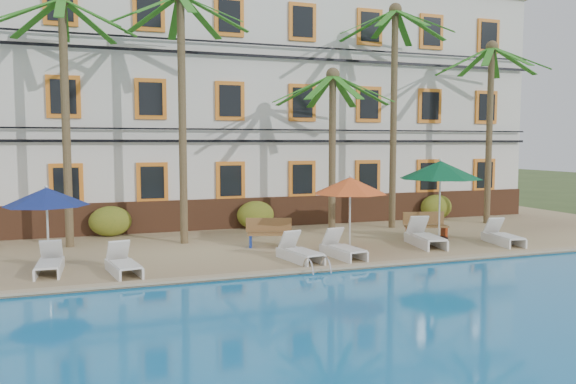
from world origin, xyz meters
name	(u,v)px	position (x,y,z in m)	size (l,w,h in m)	color
ground	(338,269)	(0.00, 0.00, 0.00)	(100.00, 100.00, 0.00)	#384C23
pool_deck	(283,237)	(0.00, 5.00, 0.12)	(30.00, 12.00, 0.25)	tan
swimming_pool	(508,351)	(0.00, -7.00, 0.10)	(26.00, 12.00, 0.20)	#1874B6
pool_coping	(352,266)	(0.00, -0.90, 0.28)	(30.00, 0.35, 0.06)	tan
hotel_building	(247,104)	(0.00, 9.98, 5.37)	(25.40, 6.44, 10.22)	silver
palm_a	(65,84)	(-7.37, 4.87, 5.49)	(4.56, 4.56, 8.15)	brown
palm_b	(182,81)	(-3.74, 4.30, 5.65)	(4.56, 4.56, 8.43)	brown
palm_c	(332,125)	(1.73, 4.44, 4.29)	(4.56, 4.56, 6.10)	brown
palm_d	(394,86)	(4.67, 5.14, 5.85)	(4.56, 4.56, 8.79)	brown
palm_e	(490,106)	(9.06, 4.90, 5.16)	(4.56, 4.56, 7.57)	brown
shrub_left	(110,221)	(-6.05, 6.60, 0.80)	(1.50, 0.90, 1.10)	#1B5117
shrub_mid	(256,215)	(-0.59, 6.60, 0.80)	(1.50, 0.90, 1.10)	#1B5117
shrub_right	(436,207)	(7.71, 6.60, 0.80)	(1.50, 0.90, 1.10)	#1B5117
umbrella_blue	(46,197)	(-7.80, 1.90, 2.16)	(2.24, 2.24, 2.25)	black
umbrella_red	(350,186)	(1.02, 1.40, 2.28)	(2.38, 2.38, 2.38)	black
umbrella_green	(440,170)	(4.75, 2.03, 2.68)	(2.85, 2.85, 2.84)	black
lounger_a	(50,263)	(-7.73, 1.08, 0.51)	(0.66, 1.72, 0.81)	silver
lounger_b	(123,264)	(-5.92, 0.36, 0.51)	(0.91, 1.80, 0.81)	silver
lounger_c	(299,252)	(-1.06, 0.36, 0.52)	(0.94, 1.84, 0.83)	silver
lounger_d	(342,248)	(0.32, 0.43, 0.52)	(0.84, 1.82, 0.83)	silver
lounger_e	(425,237)	(3.65, 1.20, 0.55)	(1.02, 2.07, 0.94)	silver
lounger_f	(502,236)	(6.30, 0.65, 0.52)	(0.90, 1.85, 0.84)	silver
bench_left	(271,232)	(-1.17, 2.76, 0.72)	(1.57, 0.91, 0.93)	olive
bench_right	(426,225)	(4.53, 2.51, 0.72)	(1.57, 0.80, 0.93)	olive
pool_ladder	(317,271)	(-1.07, -1.00, 0.25)	(0.54, 0.74, 0.74)	silver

